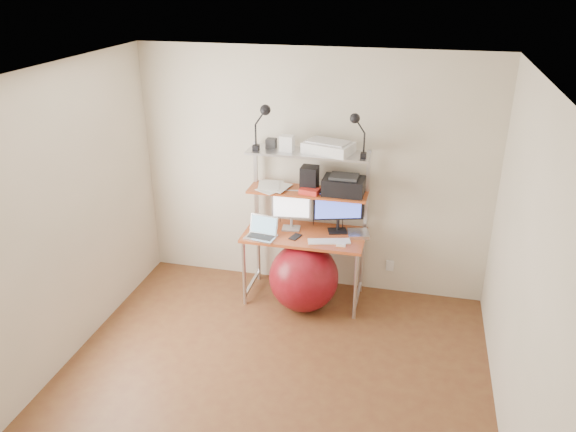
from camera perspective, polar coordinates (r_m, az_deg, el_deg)
name	(u,v)px	position (r m, az deg, el deg)	size (l,w,h in m)	color
room	(265,254)	(4.11, -2.37, -3.87)	(3.60, 3.60, 3.60)	brown
computer_desk	(306,211)	(5.55, 1.85, 0.48)	(1.20, 0.60, 1.57)	#C35626
wall_outlet	(390,266)	(6.01, 10.32, -4.98)	(0.08, 0.01, 0.12)	silver
monitor_silver	(292,207)	(5.60, 0.36, 0.93)	(0.40, 0.16, 0.44)	#B7B7BC
monitor_black	(338,208)	(5.56, 5.15, 0.85)	(0.50, 0.20, 0.51)	black
laptop	(262,232)	(5.52, -2.62, -1.67)	(0.32, 0.28, 0.26)	silver
keyboard	(329,241)	(5.43, 4.20, -2.58)	(0.41, 0.12, 0.01)	silver
mouse	(341,245)	(5.36, 5.41, -2.91)	(0.09, 0.05, 0.02)	silver
mac_mini	(358,234)	(5.58, 7.15, -1.80)	(0.20, 0.20, 0.04)	silver
phone	(295,237)	(5.51, 0.76, -2.13)	(0.08, 0.14, 0.01)	black
printer	(344,185)	(5.45, 5.69, 3.13)	(0.40, 0.28, 0.19)	black
nas_cube	(309,178)	(5.52, 2.19, 3.85)	(0.16, 0.16, 0.24)	black
red_box	(310,191)	(5.46, 2.20, 2.54)	(0.18, 0.12, 0.05)	red
scanner	(328,147)	(5.37, 4.13, 7.00)	(0.51, 0.41, 0.12)	silver
box_white	(287,143)	(5.41, -0.10, 7.40)	(0.13, 0.11, 0.15)	silver
box_grey	(271,143)	(5.51, -1.71, 7.38)	(0.09, 0.09, 0.09)	#2C2C2F
clip_lamp_left	(263,118)	(5.32, -2.53, 9.96)	(0.18, 0.10, 0.45)	black
clip_lamp_right	(357,126)	(5.17, 7.00, 9.10)	(0.17, 0.09, 0.42)	black
exercise_ball	(304,277)	(5.61, 1.61, -6.24)	(0.69, 0.69, 0.69)	maroon
paper_stack	(272,186)	(5.61, -1.64, 3.02)	(0.36, 0.41, 0.02)	white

